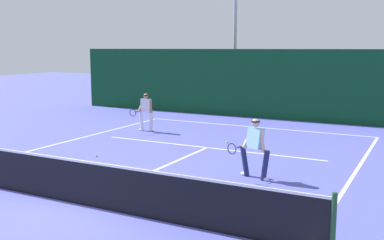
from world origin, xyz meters
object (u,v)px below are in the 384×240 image
at_px(player_far, 146,111).
at_px(light_pole, 235,32).
at_px(tennis_ball, 96,156).
at_px(tennis_ball_extra, 227,142).
at_px(player_near, 255,146).

distance_m(player_far, light_pole, 7.93).
bearing_deg(tennis_ball, light_pole, 90.98).
bearing_deg(player_far, tennis_ball_extra, 165.74).
bearing_deg(tennis_ball_extra, tennis_ball, -125.95).
distance_m(player_near, tennis_ball, 5.21).
height_order(tennis_ball_extra, light_pole, light_pole).
xyz_separation_m(player_far, tennis_ball_extra, (3.86, -0.65, -0.81)).
distance_m(player_far, tennis_ball_extra, 3.99).
bearing_deg(player_far, tennis_ball, 99.07).
height_order(tennis_ball, tennis_ball_extra, same).
height_order(player_near, light_pole, light_pole).
height_order(player_far, tennis_ball, player_far).
bearing_deg(tennis_ball, player_far, 103.81).
relative_size(player_near, player_far, 1.02).
bearing_deg(player_near, tennis_ball_extra, -38.94).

